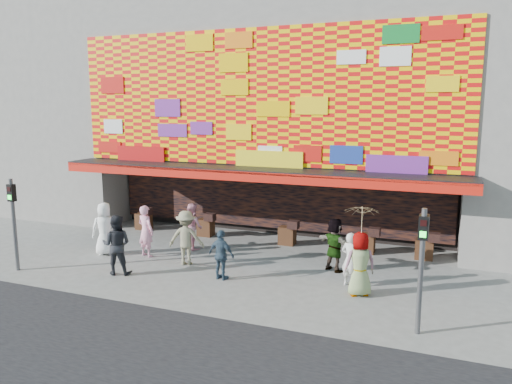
{
  "coord_description": "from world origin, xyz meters",
  "views": [
    {
      "loc": [
        6.71,
        -13.09,
        5.29
      ],
      "look_at": [
        0.74,
        2.0,
        2.45
      ],
      "focal_mm": 35.0,
      "sensor_mm": 36.0,
      "label": 1
    }
  ],
  "objects_px": {
    "signal_left": "(13,214)",
    "ped_i": "(192,226)",
    "ped_d": "(186,238)",
    "signal_right": "(422,257)",
    "ped_g": "(360,264)",
    "ped_h": "(350,260)",
    "ped_f": "(335,245)",
    "parasol": "(361,221)",
    "ped_e": "(221,255)",
    "ped_c": "(116,245)",
    "ped_b": "(146,231)",
    "ped_a": "(105,229)"
  },
  "relations": [
    {
      "from": "ped_e",
      "to": "parasol",
      "type": "xyz_separation_m",
      "value": [
        4.16,
        0.25,
        1.35
      ]
    },
    {
      "from": "ped_c",
      "to": "ped_f",
      "type": "bearing_deg",
      "value": -173.47
    },
    {
      "from": "ped_a",
      "to": "ped_f",
      "type": "bearing_deg",
      "value": 152.6
    },
    {
      "from": "signal_right",
      "to": "ped_i",
      "type": "height_order",
      "value": "signal_right"
    },
    {
      "from": "signal_right",
      "to": "parasol",
      "type": "xyz_separation_m",
      "value": [
        -1.71,
        1.89,
        0.27
      ]
    },
    {
      "from": "signal_left",
      "to": "ped_i",
      "type": "relative_size",
      "value": 1.75
    },
    {
      "from": "signal_left",
      "to": "ped_a",
      "type": "xyz_separation_m",
      "value": [
        1.57,
        2.46,
        -0.91
      ]
    },
    {
      "from": "signal_right",
      "to": "ped_c",
      "type": "xyz_separation_m",
      "value": [
        -9.16,
        0.9,
        -0.91
      ]
    },
    {
      "from": "ped_d",
      "to": "ped_g",
      "type": "distance_m",
      "value": 5.91
    },
    {
      "from": "signal_right",
      "to": "ped_c",
      "type": "bearing_deg",
      "value": 174.39
    },
    {
      "from": "signal_left",
      "to": "ped_d",
      "type": "bearing_deg",
      "value": 27.81
    },
    {
      "from": "ped_d",
      "to": "signal_left",
      "type": "bearing_deg",
      "value": 13.23
    },
    {
      "from": "ped_d",
      "to": "ped_h",
      "type": "height_order",
      "value": "ped_d"
    },
    {
      "from": "ped_h",
      "to": "parasol",
      "type": "distance_m",
      "value": 1.51
    },
    {
      "from": "signal_right",
      "to": "ped_g",
      "type": "bearing_deg",
      "value": 131.98
    },
    {
      "from": "ped_g",
      "to": "ped_h",
      "type": "height_order",
      "value": "ped_g"
    },
    {
      "from": "signal_right",
      "to": "signal_left",
      "type": "bearing_deg",
      "value": 180.0
    },
    {
      "from": "ped_c",
      "to": "ped_e",
      "type": "distance_m",
      "value": 3.38
    },
    {
      "from": "ped_g",
      "to": "ped_h",
      "type": "xyz_separation_m",
      "value": [
        -0.38,
        0.63,
        -0.1
      ]
    },
    {
      "from": "signal_left",
      "to": "ped_g",
      "type": "relative_size",
      "value": 1.65
    },
    {
      "from": "ped_a",
      "to": "ped_h",
      "type": "distance_m",
      "value": 8.74
    },
    {
      "from": "ped_d",
      "to": "ped_h",
      "type": "bearing_deg",
      "value": 165.29
    },
    {
      "from": "signal_left",
      "to": "signal_right",
      "type": "xyz_separation_m",
      "value": [
        12.4,
        0.0,
        0.0
      ]
    },
    {
      "from": "parasol",
      "to": "ped_d",
      "type": "bearing_deg",
      "value": 173.74
    },
    {
      "from": "ped_d",
      "to": "ped_g",
      "type": "xyz_separation_m",
      "value": [
        5.88,
        -0.65,
        -0.01
      ]
    },
    {
      "from": "signal_left",
      "to": "ped_e",
      "type": "distance_m",
      "value": 6.83
    },
    {
      "from": "signal_left",
      "to": "ped_h",
      "type": "distance_m",
      "value": 10.67
    },
    {
      "from": "ped_b",
      "to": "ped_g",
      "type": "xyz_separation_m",
      "value": [
        7.67,
        -0.94,
        -0.0
      ]
    },
    {
      "from": "ped_a",
      "to": "ped_h",
      "type": "xyz_separation_m",
      "value": [
        8.74,
        0.07,
        -0.13
      ]
    },
    {
      "from": "signal_right",
      "to": "ped_d",
      "type": "xyz_separation_m",
      "value": [
        -7.58,
        2.54,
        -0.94
      ]
    },
    {
      "from": "ped_a",
      "to": "signal_left",
      "type": "bearing_deg",
      "value": 21.12
    },
    {
      "from": "signal_left",
      "to": "ped_h",
      "type": "bearing_deg",
      "value": 13.77
    },
    {
      "from": "ped_a",
      "to": "ped_e",
      "type": "bearing_deg",
      "value": 134.32
    },
    {
      "from": "ped_a",
      "to": "ped_g",
      "type": "relative_size",
      "value": 1.04
    },
    {
      "from": "ped_h",
      "to": "parasol",
      "type": "xyz_separation_m",
      "value": [
        0.38,
        -0.63,
        1.32
      ]
    },
    {
      "from": "ped_a",
      "to": "ped_e",
      "type": "xyz_separation_m",
      "value": [
        4.97,
        -0.81,
        -0.16
      ]
    },
    {
      "from": "ped_d",
      "to": "ped_i",
      "type": "xyz_separation_m",
      "value": [
        -0.71,
        1.72,
        -0.06
      ]
    },
    {
      "from": "ped_b",
      "to": "parasol",
      "type": "height_order",
      "value": "parasol"
    },
    {
      "from": "ped_f",
      "to": "parasol",
      "type": "xyz_separation_m",
      "value": [
        1.13,
        -1.83,
        1.26
      ]
    },
    {
      "from": "ped_f",
      "to": "ped_g",
      "type": "xyz_separation_m",
      "value": [
        1.13,
        -1.83,
        0.04
      ]
    },
    {
      "from": "ped_g",
      "to": "ped_c",
      "type": "bearing_deg",
      "value": -20.69
    },
    {
      "from": "signal_right",
      "to": "ped_d",
      "type": "bearing_deg",
      "value": 161.49
    },
    {
      "from": "ped_f",
      "to": "ped_h",
      "type": "bearing_deg",
      "value": 151.66
    },
    {
      "from": "signal_left",
      "to": "ped_d",
      "type": "relative_size",
      "value": 1.63
    },
    {
      "from": "ped_a",
      "to": "ped_b",
      "type": "bearing_deg",
      "value": 157.83
    },
    {
      "from": "signal_left",
      "to": "ped_i",
      "type": "xyz_separation_m",
      "value": [
        4.1,
        4.26,
        -1.0
      ]
    },
    {
      "from": "ped_c",
      "to": "ped_d",
      "type": "xyz_separation_m",
      "value": [
        1.57,
        1.64,
        -0.03
      ]
    },
    {
      "from": "ped_h",
      "to": "ped_i",
      "type": "distance_m",
      "value": 6.44
    },
    {
      "from": "ped_g",
      "to": "parasol",
      "type": "height_order",
      "value": "parasol"
    },
    {
      "from": "ped_b",
      "to": "ped_c",
      "type": "bearing_deg",
      "value": 111.14
    }
  ]
}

